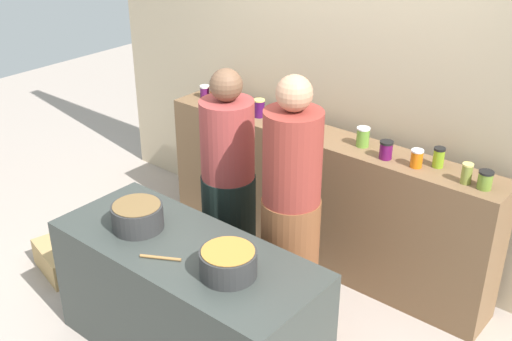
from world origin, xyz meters
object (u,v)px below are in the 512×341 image
Objects in this scene: cook_with_tongs at (229,195)px; bread_crate at (63,258)px; preserve_jar_0 at (205,91)px; preserve_jar_8 at (386,150)px; preserve_jar_9 at (417,158)px; preserve_jar_2 at (227,103)px; preserve_jar_4 at (289,116)px; preserve_jar_11 at (467,173)px; preserve_jar_5 at (302,119)px; wooden_spoon at (161,258)px; preserve_jar_6 at (311,129)px; cook_in_cap at (291,222)px; preserve_jar_10 at (439,157)px; preserve_jar_12 at (485,180)px; preserve_jar_3 at (259,108)px; preserve_jar_1 at (215,92)px; cooking_pot_left at (137,216)px; preserve_jar_7 at (363,137)px; cooking_pot_center at (228,263)px.

bread_crate is at bearing -147.61° from cook_with_tongs.
cook_with_tongs reaches higher than preserve_jar_0.
preserve_jar_9 is (0.21, 0.01, -0.00)m from preserve_jar_8.
preserve_jar_8 is 1.11m from cook_with_tongs.
preserve_jar_4 reaches higher than preserve_jar_2.
preserve_jar_9 is 0.34m from preserve_jar_11.
cook_with_tongs reaches higher than preserve_jar_5.
preserve_jar_4 is 1.67m from wooden_spoon.
preserve_jar_9 reaches higher than preserve_jar_4.
preserve_jar_6 is 0.85m from cook_in_cap.
preserve_jar_11 is (1.42, -0.10, 0.01)m from preserve_jar_4.
preserve_jar_2 is 1.00× the size of preserve_jar_6.
preserve_jar_6 is at bearing -34.17° from preserve_jar_5.
preserve_jar_8 is at bearing 71.48° from cook_in_cap.
preserve_jar_2 is 1.74m from preserve_jar_10.
preserve_jar_4 is 0.86× the size of preserve_jar_9.
preserve_jar_6 is 1.26m from preserve_jar_12.
preserve_jar_2 is 1.42m from preserve_jar_8.
preserve_jar_3 is 1.11m from preserve_jar_8.
preserve_jar_8 is at bearing 37.24° from cook_with_tongs.
preserve_jar_4 is at bearing 127.76° from cook_in_cap.
wooden_spoon is at bearing -56.31° from preserve_jar_1.
cooking_pot_left is at bearing -2.97° from bread_crate.
preserve_jar_10 reaches higher than preserve_jar_1.
preserve_jar_12 is 0.07× the size of cook_in_cap.
preserve_jar_4 is at bearing 88.54° from cooking_pot_left.
preserve_jar_2 is 0.84× the size of preserve_jar_9.
wooden_spoon is (-0.33, -1.59, -0.30)m from preserve_jar_7.
preserve_jar_1 is at bearing 134.75° from cooking_pot_center.
preserve_jar_3 is at bearing 174.29° from preserve_jar_6.
cook_with_tongs is (0.58, -0.64, -0.35)m from preserve_jar_2.
bread_crate is (-1.01, 0.05, -0.78)m from cooking_pot_left.
preserve_jar_4 is 0.86× the size of preserve_jar_5.
wooden_spoon is at bearing -109.98° from preserve_jar_8.
preserve_jar_7 is 0.57× the size of wooden_spoon.
cook_in_cap is at bearing -121.94° from preserve_jar_9.
preserve_jar_7 is at bearing -176.93° from preserve_jar_10.
preserve_jar_2 is at bearing -170.44° from preserve_jar_4.
preserve_jar_1 reaches higher than preserve_jar_4.
cooking_pot_center is 0.19× the size of cook_with_tongs.
wooden_spoon is (0.32, -1.61, -0.28)m from preserve_jar_4.
cooking_pot_left is at bearing -115.30° from preserve_jar_7.
preserve_jar_11 is 2.01m from cooking_pot_left.
cook_in_cap reaches higher than preserve_jar_11.
preserve_jar_6 is (0.14, -0.10, -0.01)m from preserve_jar_5.
preserve_jar_1 reaches higher than preserve_jar_12.
cooking_pot_left is at bearing -123.36° from preserve_jar_8.
preserve_jar_10 reaches higher than cooking_pot_center.
preserve_jar_0 is 1.02× the size of preserve_jar_6.
preserve_jar_0 is 0.75× the size of preserve_jar_7.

